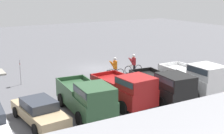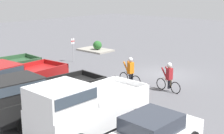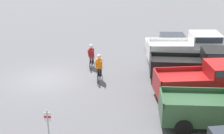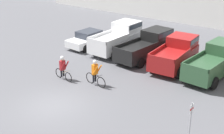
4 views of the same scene
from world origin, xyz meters
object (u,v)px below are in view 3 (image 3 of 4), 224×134
at_px(pickup_truck_2, 205,81).
at_px(cyclist_0, 99,67).
at_px(cyclist_1, 91,55).
at_px(pickup_truck_1, 201,64).
at_px(pickup_truck_0, 189,48).
at_px(fire_lane_sign, 48,126).
at_px(sedan_0, 172,43).

height_order(pickup_truck_2, cyclist_0, pickup_truck_2).
relative_size(pickup_truck_2, cyclist_1, 2.86).
xyz_separation_m(pickup_truck_1, pickup_truck_2, (2.73, -0.55, 0.04)).
bearing_deg(pickup_truck_0, pickup_truck_1, 1.75).
bearing_deg(pickup_truck_2, fire_lane_sign, -59.79).
distance_m(pickup_truck_0, pickup_truck_2, 5.59).
distance_m(pickup_truck_0, pickup_truck_1, 2.84).
relative_size(sedan_0, fire_lane_sign, 2.15).
distance_m(cyclist_1, fire_lane_sign, 9.89).
xyz_separation_m(pickup_truck_0, pickup_truck_2, (5.57, -0.46, -0.07)).
distance_m(sedan_0, pickup_truck_2, 8.39).
height_order(pickup_truck_2, cyclist_1, pickup_truck_2).
bearing_deg(cyclist_1, sedan_0, 116.83).
bearing_deg(cyclist_0, pickup_truck_2, 65.49).
bearing_deg(sedan_0, fire_lane_sign, -30.98).
bearing_deg(cyclist_1, fire_lane_sign, -7.95).
bearing_deg(pickup_truck_1, cyclist_1, -108.16).
xyz_separation_m(sedan_0, fire_lane_sign, (13.06, -7.84, 0.51)).
relative_size(pickup_truck_1, pickup_truck_2, 1.15).
bearing_deg(cyclist_1, cyclist_0, 14.81).
height_order(pickup_truck_1, cyclist_1, pickup_truck_1).
xyz_separation_m(pickup_truck_0, fire_lane_sign, (10.25, -8.51, 0.03)).
bearing_deg(sedan_0, pickup_truck_2, 1.43).
height_order(pickup_truck_1, fire_lane_sign, pickup_truck_1).
height_order(sedan_0, cyclist_1, cyclist_1).
distance_m(sedan_0, cyclist_1, 7.26).
bearing_deg(cyclist_0, sedan_0, 133.76).
bearing_deg(fire_lane_sign, pickup_truck_2, 120.21).
relative_size(pickup_truck_0, fire_lane_sign, 2.55).
bearing_deg(pickup_truck_1, pickup_truck_0, -178.25).
relative_size(sedan_0, pickup_truck_0, 0.84).
relative_size(pickup_truck_0, cyclist_0, 2.86).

